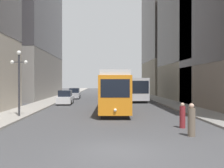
# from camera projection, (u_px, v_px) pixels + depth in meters

# --- Properties ---
(ground_plane) EXTENTS (200.00, 200.00, 0.00)m
(ground_plane) POSITION_uv_depth(u_px,v_px,m) (118.00, 151.00, 10.77)
(ground_plane) COLOR #424244
(sidewalk_left) EXTENTS (3.09, 120.00, 0.15)m
(sidewalk_left) POSITION_uv_depth(u_px,v_px,m) (64.00, 96.00, 50.44)
(sidewalk_left) COLOR gray
(sidewalk_left) RESTS_ON ground
(sidewalk_right) EXTENTS (3.09, 120.00, 0.15)m
(sidewalk_right) POSITION_uv_depth(u_px,v_px,m) (148.00, 96.00, 51.05)
(sidewalk_right) COLOR gray
(sidewalk_right) RESTS_ON ground
(streetcar) EXTENTS (3.06, 13.60, 3.89)m
(streetcar) POSITION_uv_depth(u_px,v_px,m) (114.00, 90.00, 25.92)
(streetcar) COLOR black
(streetcar) RESTS_ON ground
(transit_bus) EXTENTS (3.02, 11.72, 3.45)m
(transit_bus) POSITION_uv_depth(u_px,v_px,m) (133.00, 88.00, 39.75)
(transit_bus) COLOR black
(transit_bus) RESTS_ON ground
(parked_car_left_near) EXTENTS (1.96, 4.32, 1.82)m
(parked_car_left_near) POSITION_uv_depth(u_px,v_px,m) (65.00, 98.00, 33.17)
(parked_car_left_near) COLOR black
(parked_car_left_near) RESTS_ON ground
(parked_car_left_mid) EXTENTS (1.97, 4.28, 1.82)m
(parked_car_left_mid) POSITION_uv_depth(u_px,v_px,m) (74.00, 94.00, 43.92)
(parked_car_left_mid) COLOR black
(parked_car_left_mid) RESTS_ON ground
(pedestrian_crossing_near) EXTENTS (0.36, 0.36, 1.61)m
(pedestrian_crossing_near) POSITION_uv_depth(u_px,v_px,m) (182.00, 116.00, 16.16)
(pedestrian_crossing_near) COLOR maroon
(pedestrian_crossing_near) RESTS_ON ground
(pedestrian_crossing_far) EXTENTS (0.40, 0.40, 1.78)m
(pedestrian_crossing_far) POSITION_uv_depth(u_px,v_px,m) (191.00, 121.00, 13.68)
(pedestrian_crossing_far) COLOR #6B5B4C
(pedestrian_crossing_far) RESTS_ON ground
(lamp_post_left_near) EXTENTS (1.41, 0.36, 5.32)m
(lamp_post_left_near) POSITION_uv_depth(u_px,v_px,m) (19.00, 73.00, 20.64)
(lamp_post_left_near) COLOR #333338
(lamp_post_left_near) RESTS_ON sidewalk_left
(building_left_midblock) EXTENTS (11.27, 24.23, 31.86)m
(building_left_midblock) POSITION_uv_depth(u_px,v_px,m) (22.00, 7.00, 45.96)
(building_left_midblock) COLOR gray
(building_left_midblock) RESTS_ON ground
(building_right_corner) EXTENTS (14.49, 18.31, 31.10)m
(building_right_corner) POSITION_uv_depth(u_px,v_px,m) (177.00, 26.00, 60.36)
(building_right_corner) COLOR gray
(building_right_corner) RESTS_ON ground
(building_right_midblock) EXTENTS (15.30, 19.50, 23.48)m
(building_right_midblock) POSITION_uv_depth(u_px,v_px,m) (217.00, 23.00, 39.84)
(building_right_midblock) COLOR gray
(building_right_midblock) RESTS_ON ground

